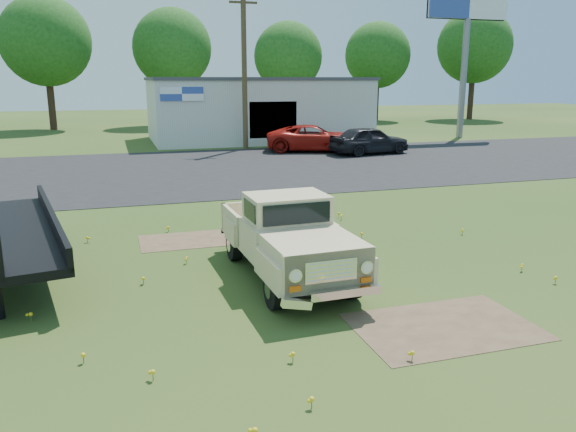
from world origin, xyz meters
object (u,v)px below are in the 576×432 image
Objects in this scene: vintage_pickup_truck at (287,236)px; dark_sedan at (369,140)px; billboard at (468,10)px; red_pickup at (314,138)px.

dark_sedan is at bearing 57.92° from vintage_pickup_truck.
vintage_pickup_truck is 1.10× the size of dark_sedan.
red_pickup is (-12.57, -4.34, -7.80)m from billboard.
vintage_pickup_truck is (-20.28, -23.92, -7.65)m from billboard.
red_pickup is (7.72, 19.57, -0.15)m from vintage_pickup_truck.
vintage_pickup_truck is at bearing 141.26° from dark_sedan.
billboard is 32.28m from vintage_pickup_truck.
billboard is 15.41m from red_pickup.
red_pickup is 3.25m from dark_sedan.
vintage_pickup_truck is 21.04m from red_pickup.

